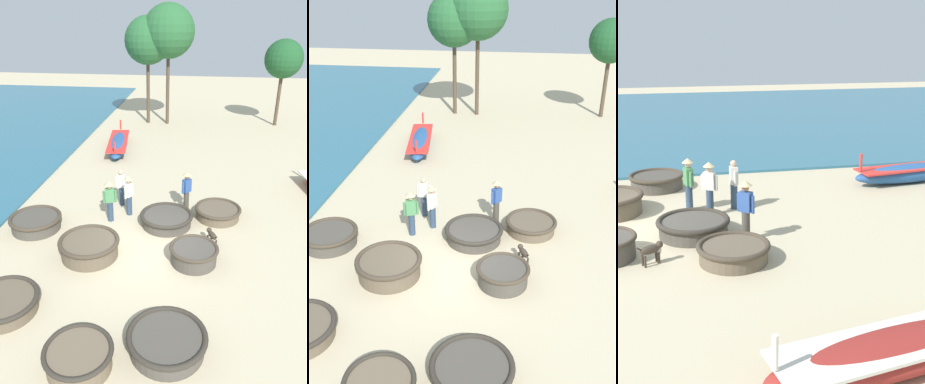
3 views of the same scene
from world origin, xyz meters
The scene contains 12 objects.
ground_plane centered at (0.00, 0.00, 0.00)m, with size 80.00×80.00×0.00m, color #C6B793.
sea centered at (-19.83, 4.00, 0.05)m, with size 28.00×52.00×0.10m, color #2D667F.
coracle_front_left centered at (-4.43, 0.93, 0.29)m, with size 1.94×1.94×0.54m.
coracle_far_right centered at (0.40, 1.86, 0.27)m, with size 2.02×2.02×0.49m.
coracle_beside_post centered at (2.35, 2.68, 0.26)m, with size 1.82×1.82×0.47m.
long_boat_blue_hull centered at (-3.34, 10.21, 0.36)m, with size 1.71×4.87×1.23m.
long_boat_ochre_hull centered at (7.20, 4.74, 0.34)m, with size 2.01×5.00×1.16m.
fisherman_crouching centered at (-1.64, 3.29, 0.84)m, with size 0.53×0.24×1.57m.
fisherman_by_coracle centered at (-1.16, 2.48, 0.96)m, with size 0.36×0.49×1.67m.
fisherman_standing_right centered at (-1.79, 1.90, 0.96)m, with size 0.51×0.36×1.67m.
fisherman_standing_left centered at (1.07, 3.21, 0.96)m, with size 0.39×0.42×1.67m.
dog centered at (2.10, 0.74, 0.37)m, with size 0.41×0.63×0.55m.
Camera 3 is at (14.26, 1.03, 5.42)m, focal length 50.00 mm.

